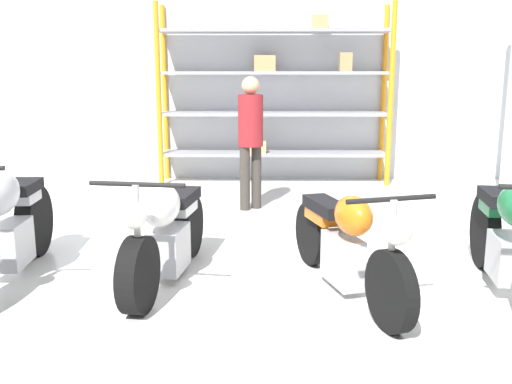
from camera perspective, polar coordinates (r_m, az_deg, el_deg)
The scene contains 8 objects.
ground_plane at distance 4.94m, azimuth -0.07°, elevation -8.93°, with size 30.00×30.00×0.00m, color silver.
back_wall at distance 9.54m, azimuth 0.43°, elevation 12.14°, with size 30.00×0.08×3.60m.
shelving_rack at distance 9.18m, azimuth 2.01°, elevation 10.02°, with size 3.66×0.63×2.81m.
motorcycle_silver at distance 5.29m, azimuth -23.80°, elevation -3.07°, with size 0.58×2.06×1.10m.
motorcycle_white at distance 4.91m, azimuth -8.97°, elevation -3.99°, with size 0.72×1.96×0.98m.
motorcycle_orange at distance 4.63m, azimuth 8.98°, elevation -4.98°, with size 0.87×1.99×0.94m.
motorcycle_green at distance 4.91m, azimuth 23.99°, elevation -4.33°, with size 0.60×2.11×1.04m.
person_browsing at distance 7.32m, azimuth -0.54°, elevation 6.01°, with size 0.45×0.45×1.71m.
Camera 1 is at (0.08, -4.62, 1.76)m, focal length 40.00 mm.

